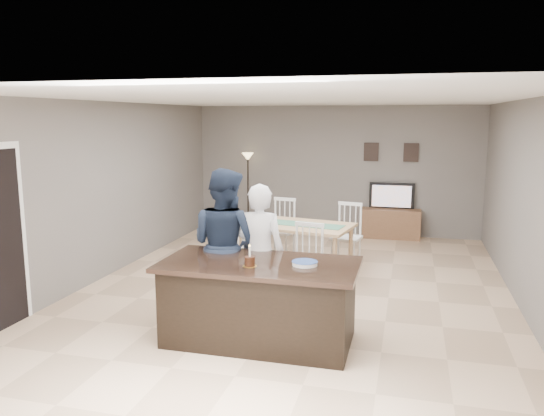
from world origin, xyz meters
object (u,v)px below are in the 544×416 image
(dining_table, at_px, (295,233))
(plate_stack, at_px, (305,263))
(television, at_px, (392,196))
(floor_lamp, at_px, (248,170))
(woman, at_px, (260,254))
(man, at_px, (225,245))
(birthday_cake, at_px, (250,261))
(tv_console, at_px, (390,224))
(kitchen_island, at_px, (260,301))

(dining_table, bearing_deg, plate_stack, -65.49)
(television, height_order, floor_lamp, floor_lamp)
(floor_lamp, bearing_deg, woman, -71.25)
(man, relative_size, dining_table, 0.84)
(dining_table, bearing_deg, floor_lamp, 129.89)
(man, relative_size, birthday_cake, 8.00)
(floor_lamp, bearing_deg, tv_console, 0.49)
(kitchen_island, height_order, birthday_cake, birthday_cake)
(tv_console, bearing_deg, man, -109.70)
(television, distance_m, plate_stack, 5.67)
(television, bearing_deg, floor_lamp, 1.81)
(tv_console, xyz_separation_m, floor_lamp, (-3.05, -0.03, 1.02))
(television, xyz_separation_m, floor_lamp, (-3.05, -0.10, 0.46))
(floor_lamp, bearing_deg, man, -75.91)
(dining_table, distance_m, floor_lamp, 3.49)
(man, bearing_deg, television, -89.53)
(kitchen_island, bearing_deg, man, 137.37)
(man, height_order, birthday_cake, man)
(dining_table, height_order, floor_lamp, floor_lamp)
(man, xyz_separation_m, dining_table, (0.45, 2.02, -0.26))
(birthday_cake, distance_m, plate_stack, 0.59)
(plate_stack, distance_m, floor_lamp, 6.03)
(birthday_cake, bearing_deg, dining_table, 92.01)
(birthday_cake, height_order, floor_lamp, floor_lamp)
(woman, bearing_deg, floor_lamp, -73.39)
(woman, relative_size, floor_lamp, 0.99)
(birthday_cake, distance_m, dining_table, 2.76)
(tv_console, height_order, floor_lamp, floor_lamp)
(man, distance_m, floor_lamp, 5.16)
(kitchen_island, height_order, floor_lamp, floor_lamp)
(kitchen_island, bearing_deg, plate_stack, 1.17)
(tv_console, distance_m, plate_stack, 5.64)
(dining_table, xyz_separation_m, floor_lamp, (-1.70, 2.98, 0.65))
(television, relative_size, dining_table, 0.41)
(plate_stack, bearing_deg, kitchen_island, -178.83)
(birthday_cake, distance_m, floor_lamp, 6.00)
(birthday_cake, xyz_separation_m, floor_lamp, (-1.79, 5.72, 0.37))
(woman, bearing_deg, dining_table, -92.22)
(kitchen_island, bearing_deg, birthday_cake, -108.03)
(television, distance_m, man, 5.40)
(kitchen_island, bearing_deg, floor_lamp, 108.46)
(woman, xyz_separation_m, floor_lamp, (-1.70, 4.99, 0.47))
(television, xyz_separation_m, dining_table, (-1.35, -3.07, -0.19))
(man, bearing_deg, dining_table, -82.52)
(tv_console, relative_size, birthday_cake, 5.15)
(woman, xyz_separation_m, birthday_cake, (0.10, -0.72, 0.11))
(birthday_cake, bearing_deg, television, 77.80)
(television, relative_size, woman, 0.54)
(tv_console, bearing_deg, birthday_cake, -102.34)
(television, bearing_deg, dining_table, 66.24)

